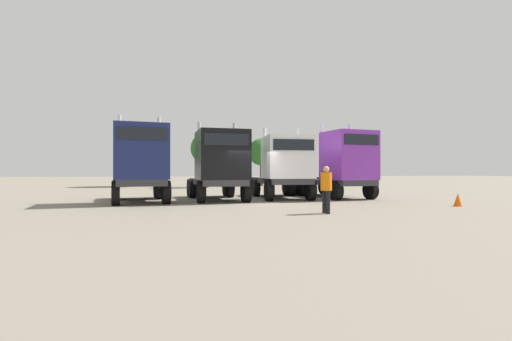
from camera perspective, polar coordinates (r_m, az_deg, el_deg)
ground at (r=18.24m, az=-0.15°, el=-4.91°), size 200.00×200.00×0.00m
semi_truck_navy at (r=19.28m, az=-16.82°, el=1.20°), size 3.25×6.12×4.30m
semi_truck_black at (r=19.73m, az=-5.44°, el=0.89°), size 2.89×6.36×4.13m
semi_truck_white at (r=20.96m, az=4.20°, el=0.58°), size 2.76×6.20×3.97m
semi_truck_purple at (r=22.03m, az=12.67°, el=0.86°), size 3.38×6.39×4.29m
visitor_in_hivis at (r=14.02m, az=10.39°, el=-2.30°), size 0.42×0.45×1.71m
traffic_cone_near at (r=18.88m, az=27.80°, el=-3.87°), size 0.36×0.36×0.57m
oak_far_left at (r=40.29m, az=-16.73°, el=3.75°), size 4.36×4.36×6.44m
oak_far_centre at (r=36.53m, az=-7.29°, el=3.22°), size 3.08×3.08×5.23m
oak_far_right at (r=40.17m, az=0.83°, el=2.73°), size 2.86×2.86×4.99m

